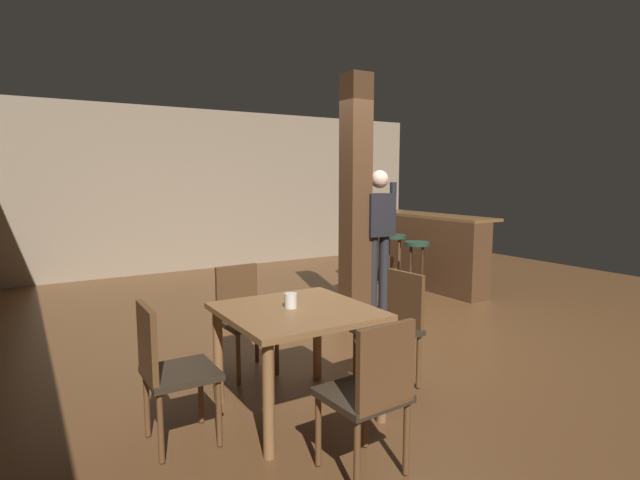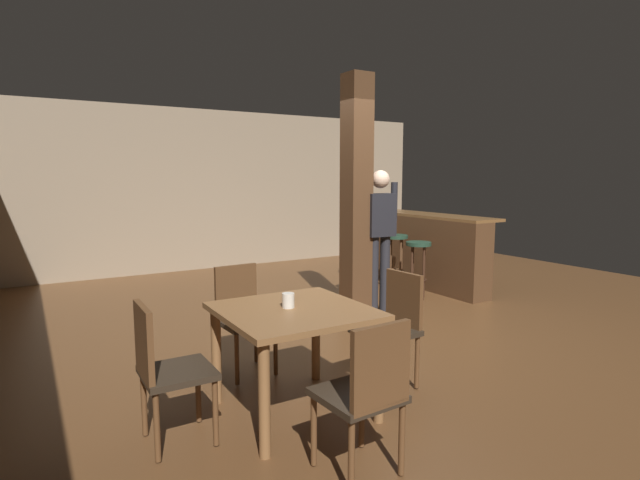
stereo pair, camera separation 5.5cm
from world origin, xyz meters
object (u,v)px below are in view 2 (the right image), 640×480
Objects in this scene: chair_south at (366,390)px; chair_east at (393,323)px; standing_person at (380,232)px; bar_counter at (424,250)px; bar_stool_near at (418,257)px; chair_west at (165,366)px; chair_north at (242,313)px; dining_table at (294,325)px; napkin_cup at (288,300)px; bar_stool_mid at (396,249)px; bar_stool_far at (362,244)px.

chair_south is 1.00× the size of chair_east.
standing_person is (2.06, 2.57, 0.50)m from chair_south.
bar_stool_near is (-0.59, -0.52, 0.02)m from bar_counter.
chair_east is at bearing 44.59° from chair_south.
chair_west is 1.15× the size of bar_stool_near.
chair_west is (-0.85, -0.86, 0.00)m from chair_north.
chair_north is at bearing -158.74° from standing_person.
dining_table is 0.18m from napkin_cup.
bar_stool_mid is at bearing 79.08° from bar_stool_near.
bar_counter reaches higher than bar_stool_near.
chair_north is 1.77m from chair_south.
chair_south is 1.28m from chair_east.
chair_north is 2.27m from standing_person.
dining_table is 0.89m from chair_west.
bar_stool_near is (0.94, 0.36, -0.43)m from standing_person.
bar_counter is at bearing 35.18° from napkin_cup.
bar_stool_far is at bearing 123.46° from bar_counter.
bar_stool_near is at bearing -91.75° from bar_stool_far.
bar_stool_near is (2.99, 2.00, -0.22)m from napkin_cup.
standing_person is at bearing -158.91° from bar_stool_near.
bar_stool_mid is at bearing 40.11° from napkin_cup.
chair_south is 0.98m from napkin_cup.
chair_west is at bearing -138.96° from bar_stool_far.
bar_counter reaches higher than chair_north.
bar_stool_near is (2.08, 2.03, 0.07)m from chair_east.
chair_north is 1.15× the size of bar_stool_far.
chair_south is (-0.03, -0.89, -0.12)m from dining_table.
bar_counter is (2.68, 2.56, 0.05)m from chair_east.
chair_east is at bearing -129.74° from bar_stool_mid.
standing_person is at bearing 39.63° from dining_table.
chair_south is 8.70× the size of napkin_cup.
chair_north reaches higher than bar_stool_far.
chair_south is at bearing -125.30° from bar_stool_far.
chair_south is at bearing -91.92° from dining_table.
bar_stool_near is (3.00, 1.16, 0.07)m from chair_north.
chair_north is 1.11× the size of bar_stool_mid.
napkin_cup is at bearing -146.19° from bar_stool_near.
bar_stool_near is at bearing -100.92° from bar_stool_mid.
chair_west is 5.16m from bar_stool_far.
bar_stool_far is at bearing 47.95° from napkin_cup.
standing_person is at bearing -149.94° from bar_counter.
chair_south reaches higher than bar_stool_far.
chair_west reaches higher than bar_stool_far.
dining_table is at bearing -60.25° from napkin_cup.
napkin_cup is 0.13× the size of bar_stool_near.
chair_south is 3.33m from standing_person.
bar_stool_near is at bearing -138.54° from bar_counter.
bar_stool_far is (3.03, 3.36, -0.21)m from napkin_cup.
bar_stool_far is (3.89, 3.39, 0.08)m from chair_west.
bar_stool_near is at bearing 34.55° from dining_table.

